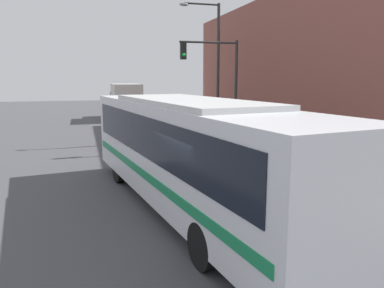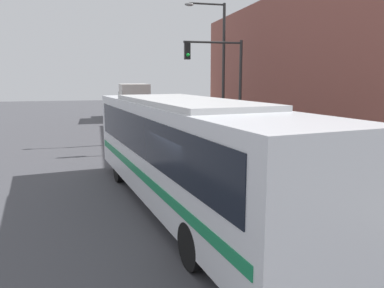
{
  "view_description": "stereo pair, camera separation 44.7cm",
  "coord_description": "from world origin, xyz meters",
  "px_view_note": "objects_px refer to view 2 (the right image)",
  "views": [
    {
      "loc": [
        -2.9,
        -8.06,
        3.79
      ],
      "look_at": [
        0.91,
        5.04,
        1.39
      ],
      "focal_mm": 35.0,
      "sensor_mm": 36.0,
      "label": 1
    },
    {
      "loc": [
        -2.47,
        -8.18,
        3.79
      ],
      "look_at": [
        0.91,
        5.04,
        1.39
      ],
      "focal_mm": 35.0,
      "sensor_mm": 36.0,
      "label": 2
    }
  ],
  "objects_px": {
    "pedestrian_near_corner": "(285,137)",
    "delivery_truck": "(133,100)",
    "fire_hydrant": "(335,179)",
    "city_bus": "(184,147)",
    "traffic_light_pole": "(222,74)",
    "parking_meter": "(248,131)",
    "street_lamp": "(219,60)"
  },
  "relations": [
    {
      "from": "fire_hydrant",
      "to": "traffic_light_pole",
      "type": "height_order",
      "value": "traffic_light_pole"
    },
    {
      "from": "fire_hydrant",
      "to": "traffic_light_pole",
      "type": "relative_size",
      "value": 0.12
    },
    {
      "from": "city_bus",
      "to": "traffic_light_pole",
      "type": "distance_m",
      "value": 10.42
    },
    {
      "from": "fire_hydrant",
      "to": "city_bus",
      "type": "bearing_deg",
      "value": -177.57
    },
    {
      "from": "traffic_light_pole",
      "to": "pedestrian_near_corner",
      "type": "height_order",
      "value": "traffic_light_pole"
    },
    {
      "from": "parking_meter",
      "to": "pedestrian_near_corner",
      "type": "height_order",
      "value": "pedestrian_near_corner"
    },
    {
      "from": "parking_meter",
      "to": "street_lamp",
      "type": "bearing_deg",
      "value": 90.66
    },
    {
      "from": "street_lamp",
      "to": "pedestrian_near_corner",
      "type": "relative_size",
      "value": 4.38
    },
    {
      "from": "delivery_truck",
      "to": "parking_meter",
      "type": "xyz_separation_m",
      "value": [
        4.14,
        -18.09,
        -0.65
      ]
    },
    {
      "from": "parking_meter",
      "to": "pedestrian_near_corner",
      "type": "xyz_separation_m",
      "value": [
        0.78,
        -2.45,
        0.0
      ]
    },
    {
      "from": "parking_meter",
      "to": "delivery_truck",
      "type": "bearing_deg",
      "value": 102.9
    },
    {
      "from": "city_bus",
      "to": "fire_hydrant",
      "type": "xyz_separation_m",
      "value": [
        5.19,
        0.22,
        -1.36
      ]
    },
    {
      "from": "delivery_truck",
      "to": "street_lamp",
      "type": "bearing_deg",
      "value": -72.97
    },
    {
      "from": "parking_meter",
      "to": "traffic_light_pole",
      "type": "bearing_deg",
      "value": 120.34
    },
    {
      "from": "city_bus",
      "to": "delivery_truck",
      "type": "relative_size",
      "value": 1.84
    },
    {
      "from": "city_bus",
      "to": "fire_hydrant",
      "type": "height_order",
      "value": "city_bus"
    },
    {
      "from": "fire_hydrant",
      "to": "traffic_light_pole",
      "type": "distance_m",
      "value": 9.74
    },
    {
      "from": "pedestrian_near_corner",
      "to": "delivery_truck",
      "type": "bearing_deg",
      "value": 103.49
    },
    {
      "from": "fire_hydrant",
      "to": "parking_meter",
      "type": "height_order",
      "value": "parking_meter"
    },
    {
      "from": "delivery_truck",
      "to": "traffic_light_pole",
      "type": "height_order",
      "value": "traffic_light_pole"
    },
    {
      "from": "street_lamp",
      "to": "fire_hydrant",
      "type": "bearing_deg",
      "value": -89.74
    },
    {
      "from": "pedestrian_near_corner",
      "to": "city_bus",
      "type": "bearing_deg",
      "value": -138.87
    },
    {
      "from": "city_bus",
      "to": "fire_hydrant",
      "type": "bearing_deg",
      "value": -5.96
    },
    {
      "from": "delivery_truck",
      "to": "street_lamp",
      "type": "distance_m",
      "value": 14.31
    },
    {
      "from": "delivery_truck",
      "to": "parking_meter",
      "type": "height_order",
      "value": "delivery_truck"
    },
    {
      "from": "street_lamp",
      "to": "pedestrian_near_corner",
      "type": "height_order",
      "value": "street_lamp"
    },
    {
      "from": "traffic_light_pole",
      "to": "parking_meter",
      "type": "bearing_deg",
      "value": -59.66
    },
    {
      "from": "pedestrian_near_corner",
      "to": "parking_meter",
      "type": "bearing_deg",
      "value": 107.71
    },
    {
      "from": "delivery_truck",
      "to": "traffic_light_pole",
      "type": "xyz_separation_m",
      "value": [
        3.21,
        -16.5,
        2.25
      ]
    },
    {
      "from": "city_bus",
      "to": "delivery_truck",
      "type": "bearing_deg",
      "value": 79.28
    },
    {
      "from": "parking_meter",
      "to": "street_lamp",
      "type": "distance_m",
      "value": 6.09
    },
    {
      "from": "fire_hydrant",
      "to": "traffic_light_pole",
      "type": "bearing_deg",
      "value": 95.88
    }
  ]
}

